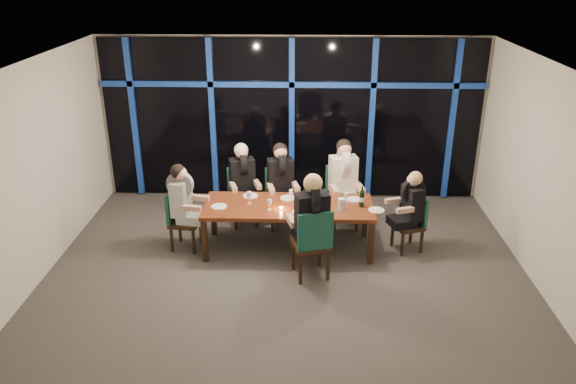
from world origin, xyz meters
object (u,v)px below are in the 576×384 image
object	(u,v)px
diner_far_left	(243,173)
diner_end_left	(183,195)
chair_far_left	(242,193)
chair_far_mid	(280,194)
chair_far_right	(341,193)
water_pitcher	(341,204)
chair_near_mid	(313,241)
chair_end_right	(413,220)
diner_end_right	(410,200)
diner_near_mid	(311,210)
wine_bottle	(362,199)
chair_end_left	(180,217)
diner_far_mid	(281,174)
diner_far_right	(344,172)
dining_table	(288,209)

from	to	relation	value
diner_far_left	diner_end_left	distance (m)	1.20
chair_far_left	chair_far_mid	distance (m)	0.65
chair_far_left	chair_far_right	size ratio (longest dim) A/B	0.93
water_pitcher	chair_near_mid	bearing A→B (deg)	-120.78
chair_far_right	diner_far_left	size ratio (longest dim) A/B	1.10
chair_end_right	chair_far_mid	bearing A→B (deg)	-131.10
chair_far_left	diner_end_right	world-z (taller)	diner_end_right
diner_near_mid	wine_bottle	bearing A→B (deg)	-151.25
chair_far_left	chair_end_left	world-z (taller)	chair_far_left
diner_far_mid	diner_near_mid	world-z (taller)	diner_near_mid
diner_near_mid	chair_far_right	bearing A→B (deg)	-123.77
chair_far_mid	diner_far_mid	size ratio (longest dim) A/B	1.03
wine_bottle	diner_far_left	bearing A→B (deg)	155.11
diner_end_right	water_pitcher	world-z (taller)	diner_end_right
chair_far_mid	diner_far_right	size ratio (longest dim) A/B	0.97
wine_bottle	chair_end_right	bearing A→B (deg)	5.07
chair_far_mid	diner_end_left	xyz separation A→B (m)	(-1.44, -0.90, 0.35)
water_pitcher	chair_end_left	bearing A→B (deg)	176.85
chair_far_mid	diner_near_mid	distance (m)	1.81
diner_near_mid	wine_bottle	xyz separation A→B (m)	(0.77, 0.77, -0.15)
chair_near_mid	diner_near_mid	world-z (taller)	diner_near_mid
diner_end_right	diner_near_mid	bearing A→B (deg)	-81.14
chair_far_left	chair_near_mid	size ratio (longest dim) A/B	0.90
chair_far_right	diner_end_right	distance (m)	1.32
diner_far_right	diner_end_right	distance (m)	1.24
chair_far_right	chair_end_left	distance (m)	2.70
chair_end_right	diner_end_left	world-z (taller)	diner_end_left
chair_far_right	water_pitcher	bearing A→B (deg)	-106.90
dining_table	diner_end_left	distance (m)	1.63
chair_end_right	diner_far_left	xyz separation A→B (m)	(-2.72, 0.81, 0.44)
chair_end_right	diner_far_right	xyz separation A→B (m)	(-1.04, 0.73, 0.51)
chair_end_right	diner_end_right	size ratio (longest dim) A/B	1.03
chair_end_left	diner_far_left	distance (m)	1.31
wine_bottle	water_pitcher	size ratio (longest dim) A/B	1.73
chair_far_left	chair_end_right	size ratio (longest dim) A/B	1.10
chair_far_right	diner_end_right	bearing A→B (deg)	-53.24
dining_table	diner_end_right	size ratio (longest dim) A/B	3.00
diner_far_left	chair_far_mid	bearing A→B (deg)	-15.44
diner_far_left	wine_bottle	xyz separation A→B (m)	(1.90, -0.88, -0.06)
dining_table	chair_far_mid	bearing A→B (deg)	100.74
chair_end_right	chair_near_mid	xyz separation A→B (m)	(-1.57, -0.93, 0.11)
diner_far_right	diner_near_mid	world-z (taller)	diner_near_mid
diner_near_mid	diner_far_right	bearing A→B (deg)	-125.35
dining_table	water_pitcher	world-z (taller)	water_pitcher
chair_far_left	diner_far_right	world-z (taller)	diner_far_right
diner_far_right	diner_far_mid	bearing A→B (deg)	165.43
chair_far_left	diner_end_left	size ratio (longest dim) A/B	1.05
chair_near_mid	diner_end_right	world-z (taller)	diner_end_right
chair_far_left	diner_far_mid	size ratio (longest dim) A/B	1.01
chair_far_left	diner_end_right	size ratio (longest dim) A/B	1.13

